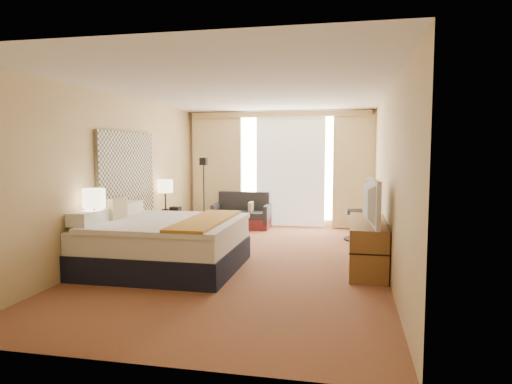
% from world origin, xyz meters
% --- Properties ---
extents(floor, '(4.20, 7.00, 0.02)m').
position_xyz_m(floor, '(0.00, 0.00, 0.00)').
color(floor, '#571E19').
rests_on(floor, ground).
extents(ceiling, '(4.20, 7.00, 0.02)m').
position_xyz_m(ceiling, '(0.00, 0.00, 2.60)').
color(ceiling, silver).
rests_on(ceiling, wall_back).
extents(wall_back, '(4.20, 0.02, 2.60)m').
position_xyz_m(wall_back, '(0.00, 3.50, 1.30)').
color(wall_back, tan).
rests_on(wall_back, ground).
extents(wall_front, '(4.20, 0.02, 2.60)m').
position_xyz_m(wall_front, '(0.00, -3.50, 1.30)').
color(wall_front, tan).
rests_on(wall_front, ground).
extents(wall_left, '(0.02, 7.00, 2.60)m').
position_xyz_m(wall_left, '(-2.10, 0.00, 1.30)').
color(wall_left, tan).
rests_on(wall_left, ground).
extents(wall_right, '(0.02, 7.00, 2.60)m').
position_xyz_m(wall_right, '(2.10, 0.00, 1.30)').
color(wall_right, tan).
rests_on(wall_right, ground).
extents(headboard, '(0.06, 1.85, 1.50)m').
position_xyz_m(headboard, '(-2.06, 0.20, 1.28)').
color(headboard, black).
rests_on(headboard, wall_left).
extents(nightstand_left, '(0.45, 0.52, 0.55)m').
position_xyz_m(nightstand_left, '(-1.87, -1.05, 0.28)').
color(nightstand_left, brown).
rests_on(nightstand_left, floor).
extents(nightstand_right, '(0.45, 0.52, 0.55)m').
position_xyz_m(nightstand_right, '(-1.87, 1.45, 0.28)').
color(nightstand_right, brown).
rests_on(nightstand_right, floor).
extents(media_dresser, '(0.50, 1.80, 0.70)m').
position_xyz_m(media_dresser, '(1.83, 0.00, 0.35)').
color(media_dresser, brown).
rests_on(media_dresser, floor).
extents(window, '(2.30, 0.02, 2.30)m').
position_xyz_m(window, '(0.25, 3.47, 1.32)').
color(window, white).
rests_on(window, wall_back).
extents(curtains, '(4.12, 0.19, 2.56)m').
position_xyz_m(curtains, '(-0.00, 3.39, 1.41)').
color(curtains, beige).
rests_on(curtains, floor).
extents(bed, '(2.12, 1.94, 1.03)m').
position_xyz_m(bed, '(-1.06, -0.65, 0.38)').
color(bed, black).
rests_on(bed, floor).
extents(loveseat, '(1.27, 0.70, 0.78)m').
position_xyz_m(loveseat, '(-0.78, 3.04, 0.26)').
color(loveseat, maroon).
rests_on(loveseat, floor).
extents(floor_lamp, '(0.20, 0.20, 1.57)m').
position_xyz_m(floor_lamp, '(-1.53, 2.63, 1.11)').
color(floor_lamp, black).
rests_on(floor_lamp, floor).
extents(desk_chair, '(0.55, 0.55, 1.14)m').
position_xyz_m(desk_chair, '(1.81, 2.11, 0.51)').
color(desk_chair, black).
rests_on(desk_chair, floor).
extents(lamp_left, '(0.31, 0.31, 0.65)m').
position_xyz_m(lamp_left, '(-1.87, -1.13, 1.05)').
color(lamp_left, black).
rests_on(lamp_left, nightstand_left).
extents(lamp_right, '(0.29, 0.29, 0.61)m').
position_xyz_m(lamp_right, '(-1.92, 1.46, 1.02)').
color(lamp_right, black).
rests_on(lamp_right, nightstand_right).
extents(tissue_box, '(0.15, 0.15, 0.11)m').
position_xyz_m(tissue_box, '(-1.87, -0.91, 0.60)').
color(tissue_box, '#849CCC').
rests_on(tissue_box, nightstand_left).
extents(telephone, '(0.21, 0.17, 0.07)m').
position_xyz_m(telephone, '(-1.76, 1.55, 0.59)').
color(telephone, black).
rests_on(telephone, nightstand_right).
extents(television, '(0.22, 1.11, 0.63)m').
position_xyz_m(television, '(1.78, -0.40, 1.02)').
color(television, black).
rests_on(television, media_dresser).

